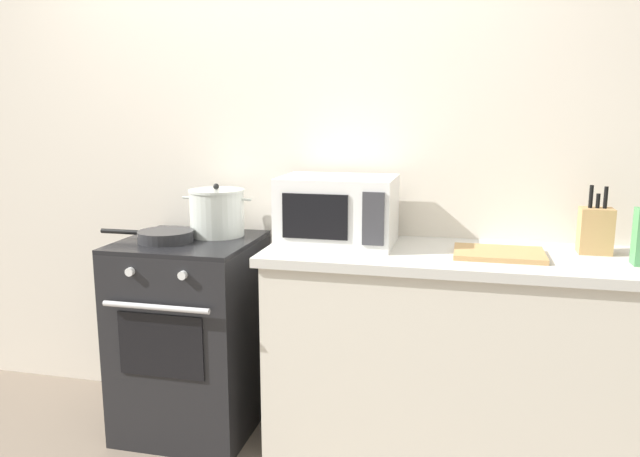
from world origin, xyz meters
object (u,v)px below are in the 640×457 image
Objects in this scene: stove at (192,334)px; knife_block at (595,230)px; frying_pan at (164,236)px; stock_pot at (217,212)px; microwave at (338,210)px; cutting_board at (499,253)px.

stove is 3.24× the size of knife_block.
stove is 2.04× the size of frying_pan.
frying_pan is 1.86m from knife_block.
knife_block is (1.67, 0.02, -0.01)m from stock_pot.
stock_pot is at bearing 52.65° from stove.
microwave reaches higher than knife_block.
stock_pot reaches higher than stove.
frying_pan is (-0.18, -0.18, -0.09)m from stock_pot.
stock_pot is 0.60m from microwave.
stock_pot is 1.21× the size of knife_block.
stove is at bearing -173.43° from microwave.
stock_pot is at bearing 45.50° from frying_pan.
microwave is at bearing 6.57° from stove.
stove is 2.67× the size of stock_pot.
microwave is 1.39× the size of cutting_board.
stock_pot reaches higher than frying_pan.
stove is 1.46m from cutting_board.
knife_block reaches higher than stove.
knife_block is at bearing 3.30° from microwave.
frying_pan is 1.47m from cutting_board.
cutting_board is at bearing -160.06° from knife_block.
microwave is (0.77, 0.14, 0.12)m from frying_pan.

